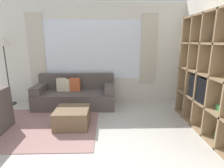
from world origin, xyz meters
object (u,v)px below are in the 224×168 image
couch_main (75,95)px  floor_lamp (3,46)px  shelving_unit (214,76)px  ottoman (72,117)px

couch_main → floor_lamp: bearing=174.8°
floor_lamp → shelving_unit: bearing=-19.3°
shelving_unit → floor_lamp: 4.85m
shelving_unit → couch_main: (-2.76, 1.43, -0.78)m
ottoman → shelving_unit: bearing=-5.7°
ottoman → floor_lamp: bearing=145.4°
couch_main → ottoman: size_ratio=3.09×
shelving_unit → couch_main: size_ratio=1.08×
shelving_unit → ottoman: shelving_unit is taller
shelving_unit → floor_lamp: shelving_unit is taller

